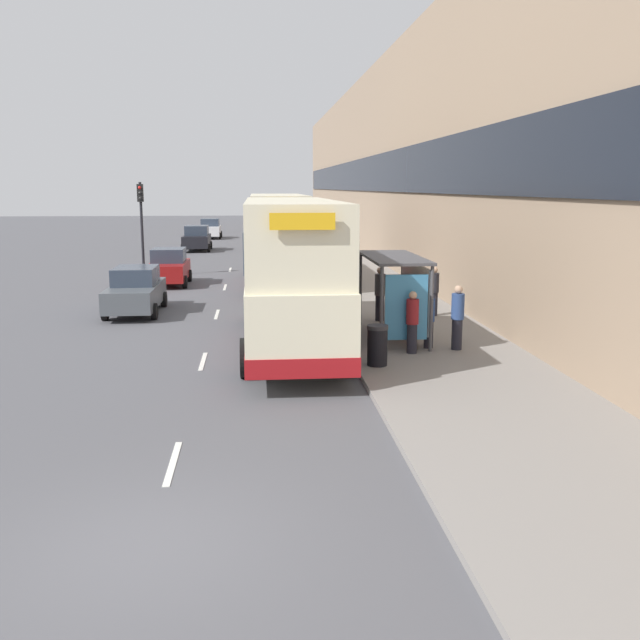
# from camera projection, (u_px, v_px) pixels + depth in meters

# --- Properties ---
(ground_plane) EXTENTS (220.00, 220.00, 0.00)m
(ground_plane) POSITION_uv_depth(u_px,v_px,m) (148.00, 546.00, 9.40)
(ground_plane) COLOR #515156
(pavement) EXTENTS (5.00, 93.00, 0.14)m
(pavement) POSITION_uv_depth(u_px,v_px,m) (331.00, 257.00, 47.64)
(pavement) COLOR gray
(pavement) RESTS_ON ground_plane
(terrace_facade) EXTENTS (3.10, 93.00, 12.22)m
(terrace_facade) POSITION_uv_depth(u_px,v_px,m) (392.00, 165.00, 46.88)
(terrace_facade) COLOR #9E846B
(terrace_facade) RESTS_ON ground_plane
(lane_mark_0) EXTENTS (0.12, 2.00, 0.01)m
(lane_mark_0) POSITION_uv_depth(u_px,v_px,m) (173.00, 463.00, 12.22)
(lane_mark_0) COLOR silver
(lane_mark_0) RESTS_ON ground_plane
(lane_mark_1) EXTENTS (0.12, 2.00, 0.01)m
(lane_mark_1) POSITION_uv_depth(u_px,v_px,m) (203.00, 361.00, 19.34)
(lane_mark_1) COLOR silver
(lane_mark_1) RESTS_ON ground_plane
(lane_mark_2) EXTENTS (0.12, 2.00, 0.01)m
(lane_mark_2) POSITION_uv_depth(u_px,v_px,m) (217.00, 314.00, 26.45)
(lane_mark_2) COLOR silver
(lane_mark_2) RESTS_ON ground_plane
(lane_mark_3) EXTENTS (0.12, 2.00, 0.01)m
(lane_mark_3) POSITION_uv_depth(u_px,v_px,m) (225.00, 287.00, 33.57)
(lane_mark_3) COLOR silver
(lane_mark_3) RESTS_ON ground_plane
(lane_mark_4) EXTENTS (0.12, 2.00, 0.01)m
(lane_mark_4) POSITION_uv_depth(u_px,v_px,m) (230.00, 270.00, 40.68)
(lane_mark_4) COLOR silver
(lane_mark_4) RESTS_ON ground_plane
(bus_shelter) EXTENTS (1.60, 4.20, 2.48)m
(bus_shelter) POSITION_uv_depth(u_px,v_px,m) (401.00, 282.00, 21.19)
(bus_shelter) COLOR #4C4C51
(bus_shelter) RESTS_ON ground_plane
(double_decker_bus_near) EXTENTS (2.85, 10.88, 4.30)m
(double_decker_bus_near) POSITION_uv_depth(u_px,v_px,m) (291.00, 270.00, 20.69)
(double_decker_bus_near) COLOR beige
(double_decker_bus_near) RESTS_ON ground_plane
(double_decker_bus_ahead) EXTENTS (2.85, 11.07, 4.30)m
(double_decker_bus_ahead) POSITION_uv_depth(u_px,v_px,m) (278.00, 237.00, 34.18)
(double_decker_bus_ahead) COLOR beige
(double_decker_bus_ahead) RESTS_ON ground_plane
(car_0) EXTENTS (1.93, 3.87, 1.75)m
(car_0) POSITION_uv_depth(u_px,v_px,m) (169.00, 267.00, 34.27)
(car_0) COLOR maroon
(car_0) RESTS_ON ground_plane
(car_1) EXTENTS (2.03, 3.87, 1.80)m
(car_1) POSITION_uv_depth(u_px,v_px,m) (210.00, 229.00, 65.12)
(car_1) COLOR silver
(car_1) RESTS_ON ground_plane
(car_2) EXTENTS (1.92, 4.51, 1.72)m
(car_2) POSITION_uv_depth(u_px,v_px,m) (136.00, 291.00, 26.60)
(car_2) COLOR #4C5156
(car_2) RESTS_ON ground_plane
(car_3) EXTENTS (2.07, 4.12, 1.85)m
(car_3) POSITION_uv_depth(u_px,v_px,m) (197.00, 238.00, 52.63)
(car_3) COLOR black
(car_3) RESTS_ON ground_plane
(pedestrian_at_shelter) EXTENTS (0.34, 0.34, 1.73)m
(pedestrian_at_shelter) POSITION_uv_depth(u_px,v_px,m) (412.00, 322.00, 19.54)
(pedestrian_at_shelter) COLOR #23232D
(pedestrian_at_shelter) RESTS_ON ground_plane
(pedestrian_1) EXTENTS (0.37, 0.37, 1.85)m
(pedestrian_1) POSITION_uv_depth(u_px,v_px,m) (380.00, 293.00, 24.29)
(pedestrian_1) COLOR #23232D
(pedestrian_1) RESTS_ON ground_plane
(pedestrian_2) EXTENTS (0.35, 0.35, 1.75)m
(pedestrian_2) POSITION_uv_depth(u_px,v_px,m) (434.00, 291.00, 25.28)
(pedestrian_2) COLOR #23232D
(pedestrian_2) RESTS_ON ground_plane
(pedestrian_3) EXTENTS (0.32, 0.32, 1.63)m
(pedestrian_3) POSITION_uv_depth(u_px,v_px,m) (429.00, 319.00, 20.20)
(pedestrian_3) COLOR #23232D
(pedestrian_3) RESTS_ON ground_plane
(pedestrian_4) EXTENTS (0.36, 0.36, 1.83)m
(pedestrian_4) POSITION_uv_depth(u_px,v_px,m) (457.00, 317.00, 19.99)
(pedestrian_4) COLOR #23232D
(pedestrian_4) RESTS_ON ground_plane
(litter_bin) EXTENTS (0.55, 0.55, 1.05)m
(litter_bin) POSITION_uv_depth(u_px,v_px,m) (377.00, 345.00, 18.28)
(litter_bin) COLOR black
(litter_bin) RESTS_ON ground_plane
(traffic_light_far_kerb) EXTENTS (0.30, 0.32, 4.91)m
(traffic_light_far_kerb) POSITION_uv_depth(u_px,v_px,m) (141.00, 214.00, 36.81)
(traffic_light_far_kerb) COLOR black
(traffic_light_far_kerb) RESTS_ON ground_plane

